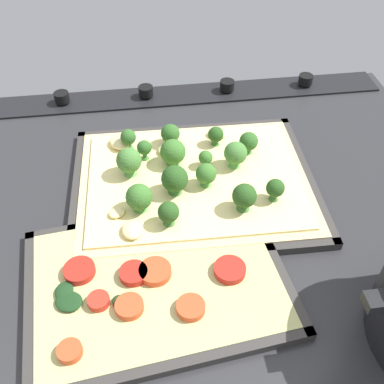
% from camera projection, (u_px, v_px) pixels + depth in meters
% --- Properties ---
extents(ground_plane, '(0.80, 0.71, 0.03)m').
position_uv_depth(ground_plane, '(214.00, 221.00, 0.67)').
color(ground_plane, '#28282B').
extents(stove_control_panel, '(0.76, 0.07, 0.03)m').
position_uv_depth(stove_control_panel, '(187.00, 93.00, 0.88)').
color(stove_control_panel, black).
rests_on(stove_control_panel, ground_plane).
extents(baking_tray_front, '(0.38, 0.30, 0.01)m').
position_uv_depth(baking_tray_front, '(194.00, 185.00, 0.70)').
color(baking_tray_front, '#33302D').
rests_on(baking_tray_front, ground_plane).
extents(broccoli_pizza, '(0.35, 0.27, 0.06)m').
position_uv_depth(broccoli_pizza, '(190.00, 177.00, 0.68)').
color(broccoli_pizza, '#D3B77F').
rests_on(broccoli_pizza, baking_tray_front).
extents(baking_tray_back, '(0.35, 0.27, 0.01)m').
position_uv_depth(baking_tray_back, '(158.00, 283.00, 0.57)').
color(baking_tray_back, '#33302D').
rests_on(baking_tray_back, ground_plane).
extents(veggie_pizza_back, '(0.32, 0.24, 0.02)m').
position_uv_depth(veggie_pizza_back, '(154.00, 281.00, 0.56)').
color(veggie_pizza_back, tan).
rests_on(veggie_pizza_back, baking_tray_back).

